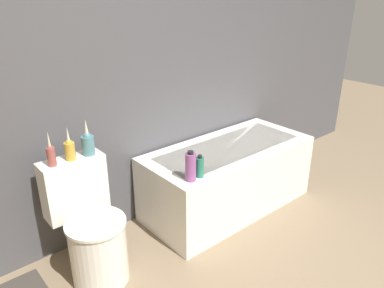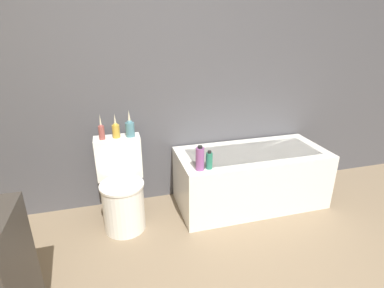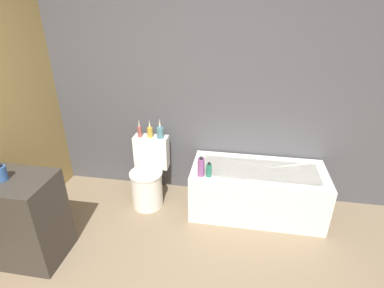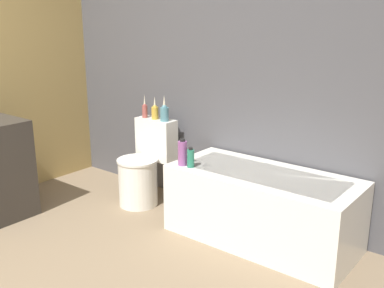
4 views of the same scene
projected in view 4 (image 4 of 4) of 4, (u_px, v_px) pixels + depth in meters
wall_back_tiled at (204, 62)px, 3.96m from camera, size 6.40×0.06×2.60m
bathtub at (262, 207)px, 3.45m from camera, size 1.44×0.65×0.55m
toilet at (144, 168)px, 4.17m from camera, size 0.40×0.53×0.77m
vase_gold at (145, 110)px, 4.22m from camera, size 0.05×0.05×0.22m
vase_silver at (155, 111)px, 4.15m from camera, size 0.06×0.06×0.22m
vase_bronze at (164, 112)px, 4.08m from camera, size 0.08×0.08×0.24m
shampoo_bottle_tall at (183, 153)px, 3.53m from camera, size 0.07×0.07×0.21m
shampoo_bottle_short at (191, 158)px, 3.49m from camera, size 0.06×0.06×0.16m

